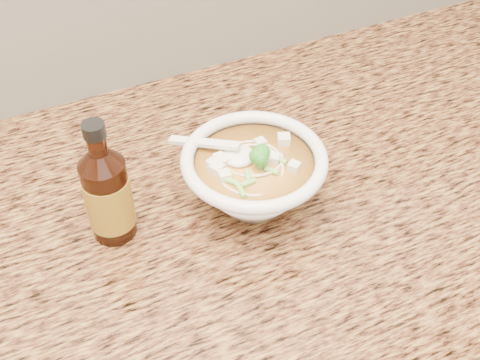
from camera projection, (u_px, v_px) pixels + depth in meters
name	position (u px, v px, depth m)	size (l,w,h in m)	color
counter_slab	(46.00, 267.00, 0.77)	(4.00, 0.68, 0.04)	olive
soup_bowl	(254.00, 178.00, 0.79)	(0.19, 0.19, 0.11)	white
hot_sauce_bottle	(108.00, 194.00, 0.74)	(0.08, 0.08, 0.18)	#321106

